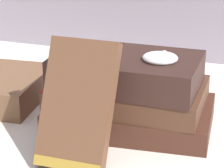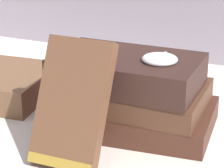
# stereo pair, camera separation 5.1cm
# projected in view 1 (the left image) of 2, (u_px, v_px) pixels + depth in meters

# --- Properties ---
(ground_plane) EXTENTS (3.00, 3.00, 0.00)m
(ground_plane) POSITION_uv_depth(u_px,v_px,m) (83.00, 130.00, 0.73)
(ground_plane) COLOR silver
(book_flat_bottom) EXTENTS (0.23, 0.16, 0.03)m
(book_flat_bottom) POSITION_uv_depth(u_px,v_px,m) (127.00, 114.00, 0.74)
(book_flat_bottom) COLOR #422319
(book_flat_bottom) RESTS_ON ground_plane
(book_flat_middle) EXTENTS (0.21, 0.14, 0.03)m
(book_flat_middle) POSITION_uv_depth(u_px,v_px,m) (124.00, 93.00, 0.73)
(book_flat_middle) COLOR #4C2D1E
(book_flat_middle) RESTS_ON book_flat_bottom
(book_flat_top) EXTENTS (0.19, 0.12, 0.04)m
(book_flat_top) POSITION_uv_depth(u_px,v_px,m) (123.00, 71.00, 0.71)
(book_flat_top) COLOR #331E19
(book_flat_top) RESTS_ON book_flat_middle
(book_leaning_front) EXTENTS (0.08, 0.08, 0.15)m
(book_leaning_front) POSITION_uv_depth(u_px,v_px,m) (77.00, 109.00, 0.62)
(book_leaning_front) COLOR brown
(book_leaning_front) RESTS_ON ground_plane
(pocket_watch) EXTENTS (0.05, 0.05, 0.01)m
(pocket_watch) POSITION_uv_depth(u_px,v_px,m) (160.00, 58.00, 0.68)
(pocket_watch) COLOR silver
(pocket_watch) RESTS_ON book_flat_top
(reading_glasses) EXTENTS (0.10, 0.05, 0.00)m
(reading_glasses) POSITION_uv_depth(u_px,v_px,m) (128.00, 88.00, 0.87)
(reading_glasses) COLOR black
(reading_glasses) RESTS_ON ground_plane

